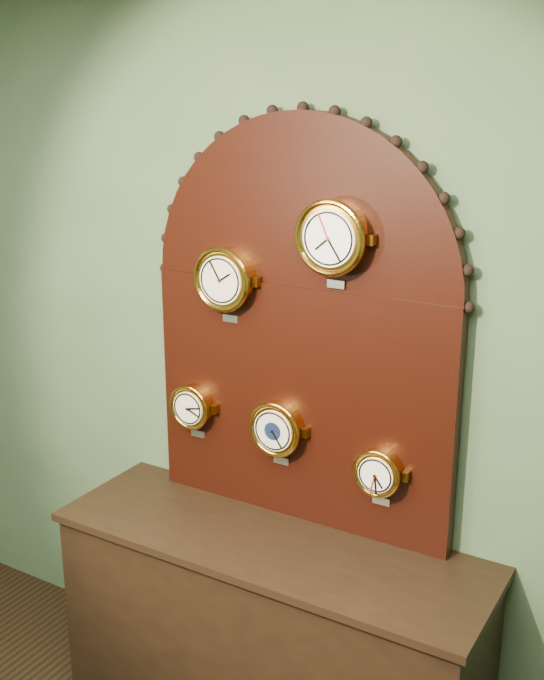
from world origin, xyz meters
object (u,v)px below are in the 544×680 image
Objects in this scene: hygrometer at (193,406)px; barometer at (277,428)px; shop_counter at (269,640)px; roman_clock at (225,279)px; arabic_clock at (333,237)px; display_board at (301,314)px; tide_clock at (379,472)px.

barometer reaches higher than hygrometer.
shop_counter is at bearing -19.22° from hygrometer.
roman_clock is (-0.28, 0.15, 1.33)m from shop_counter.
arabic_clock is 0.76m from barometer.
tide_clock is (0.35, -0.07, -0.51)m from display_board.
hygrometer is (-0.44, -0.07, -0.42)m from display_board.
hygrometer is at bearing -179.99° from tide_clock.
roman_clock is at bearing -179.84° from tide_clock.
tide_clock is at bearing 0.16° from roman_clock.
barometer reaches higher than tide_clock.
hygrometer is 0.80m from tide_clock.
shop_counter is 1.25m from display_board.
tide_clock is at bearing 23.70° from shop_counter.
shop_counter is 6.05× the size of barometer.
roman_clock reaches higher than barometer.
tide_clock is at bearing 0.01° from hygrometer.
display_board is (0.00, 0.22, 1.23)m from shop_counter.
barometer is at bearing -179.83° from tide_clock.
display_board reaches higher than barometer.
arabic_clock is at bearing -179.38° from tide_clock.
display_board is at bearing 49.04° from barometer.
roman_clock is 0.94× the size of arabic_clock.
display_board is at bearing 169.52° from tide_clock.
roman_clock reaches higher than shop_counter.
barometer is (0.39, -0.00, -0.01)m from hygrometer.
arabic_clock is 1.16× the size of barometer.
roman_clock is at bearing -0.54° from hygrometer.
display_board reaches higher than shop_counter.
shop_counter is at bearing -90.00° from display_board.
barometer is (-0.06, -0.07, -0.43)m from display_board.
hygrometer is at bearing 179.85° from barometer.
roman_clock is 1.27× the size of tide_clock.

